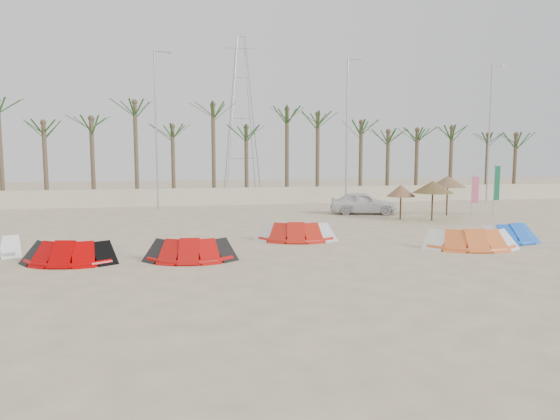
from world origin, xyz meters
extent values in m
plane|color=beige|center=(0.00, 0.00, 0.00)|extent=(120.00, 120.00, 0.00)
cube|color=beige|center=(0.00, 22.00, 0.65)|extent=(60.00, 0.30, 1.30)
cylinder|color=brown|center=(-14.00, 23.50, 3.25)|extent=(0.32, 0.32, 6.50)
ellipsoid|color=#194719|center=(-14.00, 23.50, 6.50)|extent=(4.00, 4.00, 2.40)
cylinder|color=brown|center=(-4.00, 23.50, 3.25)|extent=(0.32, 0.32, 6.50)
ellipsoid|color=#194719|center=(-4.00, 23.50, 6.50)|extent=(4.00, 4.00, 2.40)
cylinder|color=brown|center=(6.00, 23.50, 3.25)|extent=(0.32, 0.32, 6.50)
ellipsoid|color=#194719|center=(6.00, 23.50, 6.50)|extent=(4.00, 4.00, 2.40)
cylinder|color=brown|center=(16.00, 23.50, 3.25)|extent=(0.32, 0.32, 6.50)
ellipsoid|color=#194719|center=(16.00, 23.50, 6.50)|extent=(4.00, 4.00, 2.40)
cylinder|color=brown|center=(24.00, 23.50, 3.25)|extent=(0.32, 0.32, 6.50)
ellipsoid|color=#194719|center=(24.00, 23.50, 6.50)|extent=(4.00, 4.00, 2.40)
cylinder|color=#A5A8AD|center=(-6.00, 20.00, 5.50)|extent=(0.14, 0.14, 11.00)
cylinder|color=#A5A8AD|center=(-5.50, 20.00, 10.90)|extent=(1.00, 0.08, 0.08)
cube|color=#A5A8AD|center=(-5.00, 20.00, 10.85)|extent=(0.35, 0.14, 0.10)
cylinder|color=#A5A8AD|center=(8.00, 20.00, 5.50)|extent=(0.14, 0.14, 11.00)
cylinder|color=#A5A8AD|center=(8.50, 20.00, 10.90)|extent=(1.00, 0.08, 0.08)
cube|color=#A5A8AD|center=(9.00, 20.00, 10.85)|extent=(0.35, 0.14, 0.10)
cylinder|color=#A5A8AD|center=(20.00, 20.00, 5.50)|extent=(0.14, 0.14, 11.00)
cylinder|color=#A5A8AD|center=(20.50, 20.00, 10.90)|extent=(1.00, 0.08, 0.08)
cube|color=#A5A8AD|center=(21.00, 20.00, 10.85)|extent=(0.35, 0.14, 0.10)
cube|color=white|center=(-10.65, 4.34, 0.25)|extent=(0.97, 1.25, 0.40)
cylinder|color=#B70001|center=(-8.39, 2.06, 0.10)|extent=(2.94, 0.81, 0.20)
cube|color=black|center=(-9.72, 2.16, 0.25)|extent=(0.81, 1.20, 0.40)
cube|color=black|center=(-7.06, 2.16, 0.25)|extent=(0.81, 1.20, 0.40)
cylinder|color=#BD0D0A|center=(-4.18, 1.71, 0.10)|extent=(2.90, 0.56, 0.20)
cube|color=black|center=(-5.48, 1.81, 0.25)|extent=(0.73, 1.17, 0.40)
cube|color=black|center=(-2.87, 1.81, 0.25)|extent=(0.73, 1.17, 0.40)
cylinder|color=red|center=(0.54, 5.10, 0.10)|extent=(3.13, 0.90, 0.20)
cube|color=silver|center=(-0.88, 5.20, 0.25)|extent=(0.83, 1.21, 0.40)
cube|color=silver|center=(1.96, 5.20, 0.25)|extent=(0.83, 1.21, 0.40)
cylinder|color=orange|center=(7.09, 1.81, 0.10)|extent=(3.38, 0.91, 0.20)
cube|color=white|center=(5.56, 1.91, 0.25)|extent=(0.82, 1.20, 0.40)
cube|color=white|center=(8.63, 1.91, 0.25)|extent=(0.82, 1.20, 0.40)
cylinder|color=blue|center=(9.74, 2.82, 0.10)|extent=(2.73, 0.76, 0.20)
cube|color=silver|center=(8.50, 2.92, 0.25)|extent=(0.81, 1.20, 0.40)
cube|color=silver|center=(10.97, 2.92, 0.25)|extent=(0.81, 1.20, 0.40)
cylinder|color=#4C331E|center=(8.35, 11.13, 0.98)|extent=(0.10, 0.10, 1.97)
cone|color=#9A6B48|center=(8.35, 11.13, 1.72)|extent=(1.71, 1.71, 0.70)
cylinder|color=#4C331E|center=(9.91, 10.23, 1.11)|extent=(0.10, 0.10, 2.22)
cone|color=brown|center=(9.91, 10.23, 1.97)|extent=(2.35, 2.35, 0.70)
cylinder|color=#4C331E|center=(12.07, 12.36, 1.20)|extent=(0.10, 0.10, 2.40)
cone|color=#916C4A|center=(12.07, 12.36, 2.15)|extent=(2.24, 2.24, 0.70)
cylinder|color=#A5A8AD|center=(13.65, 12.16, 1.30)|extent=(0.04, 0.04, 2.61)
cube|color=#E9598B|center=(13.87, 12.16, 1.62)|extent=(0.41, 0.12, 1.70)
cylinder|color=#A5A8AD|center=(14.90, 11.71, 1.65)|extent=(0.04, 0.04, 3.31)
cube|color=#0B5737|center=(15.12, 11.71, 2.05)|extent=(0.42, 0.07, 2.15)
imported|color=white|center=(7.17, 14.19, 0.72)|extent=(4.53, 2.81, 1.44)
camera|label=1|loc=(-4.53, -16.26, 3.81)|focal=32.00mm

